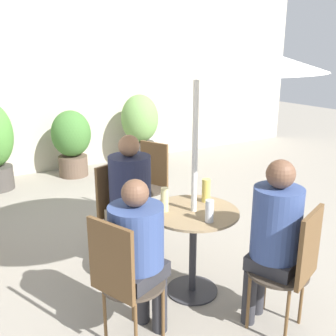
{
  "coord_description": "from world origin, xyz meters",
  "views": [
    {
      "loc": [
        -1.75,
        -2.32,
        1.95
      ],
      "look_at": [
        -0.11,
        0.45,
        0.98
      ],
      "focal_mm": 42.0,
      "sensor_mm": 36.0,
      "label": 1
    }
  ],
  "objects_px": {
    "bistro_chair_2": "(294,262)",
    "potted_plant_2": "(140,127)",
    "bistro_chair_3": "(150,178)",
    "seated_person_1": "(138,247)",
    "beer_glass_0": "(206,190)",
    "cafe_table_near": "(193,233)",
    "bistro_chair_0": "(119,206)",
    "beer_glass_1": "(165,199)",
    "bistro_chair_1": "(122,274)",
    "beer_glass_2": "(209,211)",
    "potted_plant_1": "(72,140)",
    "seated_person_0": "(132,192)",
    "umbrella": "(197,50)",
    "seated_person_2": "(274,231)"
  },
  "relations": [
    {
      "from": "bistro_chair_2",
      "to": "potted_plant_2",
      "type": "bearing_deg",
      "value": -125.28
    },
    {
      "from": "bistro_chair_3",
      "to": "seated_person_1",
      "type": "bearing_deg",
      "value": -54.83
    },
    {
      "from": "seated_person_1",
      "to": "beer_glass_0",
      "type": "distance_m",
      "value": 0.9
    },
    {
      "from": "cafe_table_near",
      "to": "beer_glass_0",
      "type": "xyz_separation_m",
      "value": [
        0.2,
        0.11,
        0.29
      ]
    },
    {
      "from": "bistro_chair_3",
      "to": "bistro_chair_0",
      "type": "bearing_deg",
      "value": -71.34
    },
    {
      "from": "bistro_chair_2",
      "to": "beer_glass_1",
      "type": "xyz_separation_m",
      "value": [
        -0.51,
        0.88,
        0.26
      ]
    },
    {
      "from": "bistro_chair_0",
      "to": "potted_plant_2",
      "type": "bearing_deg",
      "value": 37.89
    },
    {
      "from": "seated_person_1",
      "to": "potted_plant_2",
      "type": "distance_m",
      "value": 4.33
    },
    {
      "from": "bistro_chair_1",
      "to": "seated_person_1",
      "type": "distance_m",
      "value": 0.21
    },
    {
      "from": "cafe_table_near",
      "to": "bistro_chair_0",
      "type": "relative_size",
      "value": 0.76
    },
    {
      "from": "seated_person_1",
      "to": "beer_glass_2",
      "type": "relative_size",
      "value": 6.88
    },
    {
      "from": "beer_glass_1",
      "to": "beer_glass_2",
      "type": "xyz_separation_m",
      "value": [
        0.18,
        -0.34,
        -0.01
      ]
    },
    {
      "from": "bistro_chair_0",
      "to": "beer_glass_1",
      "type": "bearing_deg",
      "value": -102.38
    },
    {
      "from": "potted_plant_1",
      "to": "seated_person_0",
      "type": "bearing_deg",
      "value": -97.23
    },
    {
      "from": "cafe_table_near",
      "to": "beer_glass_2",
      "type": "distance_m",
      "value": 0.36
    },
    {
      "from": "bistro_chair_1",
      "to": "seated_person_0",
      "type": "xyz_separation_m",
      "value": [
        0.51,
        0.93,
        0.17
      ]
    },
    {
      "from": "beer_glass_1",
      "to": "beer_glass_2",
      "type": "height_order",
      "value": "beer_glass_1"
    },
    {
      "from": "bistro_chair_0",
      "to": "umbrella",
      "type": "distance_m",
      "value": 1.61
    },
    {
      "from": "bistro_chair_1",
      "to": "seated_person_1",
      "type": "height_order",
      "value": "seated_person_1"
    },
    {
      "from": "seated_person_0",
      "to": "seated_person_1",
      "type": "bearing_deg",
      "value": -134.93
    },
    {
      "from": "bistro_chair_3",
      "to": "potted_plant_2",
      "type": "bearing_deg",
      "value": 131.23
    },
    {
      "from": "potted_plant_1",
      "to": "cafe_table_near",
      "type": "bearing_deg",
      "value": -92.08
    },
    {
      "from": "bistro_chair_3",
      "to": "beer_glass_0",
      "type": "relative_size",
      "value": 4.84
    },
    {
      "from": "bistro_chair_0",
      "to": "beer_glass_1",
      "type": "relative_size",
      "value": 4.96
    },
    {
      "from": "bistro_chair_2",
      "to": "beer_glass_1",
      "type": "relative_size",
      "value": 4.96
    },
    {
      "from": "beer_glass_1",
      "to": "seated_person_1",
      "type": "bearing_deg",
      "value": -138.78
    },
    {
      "from": "cafe_table_near",
      "to": "beer_glass_2",
      "type": "bearing_deg",
      "value": -94.33
    },
    {
      "from": "beer_glass_0",
      "to": "beer_glass_2",
      "type": "xyz_separation_m",
      "value": [
        -0.22,
        -0.34,
        -0.01
      ]
    },
    {
      "from": "cafe_table_near",
      "to": "seated_person_2",
      "type": "xyz_separation_m",
      "value": [
        0.25,
        -0.62,
        0.21
      ]
    },
    {
      "from": "potted_plant_1",
      "to": "umbrella",
      "type": "distance_m",
      "value": 3.87
    },
    {
      "from": "bistro_chair_0",
      "to": "beer_glass_2",
      "type": "relative_size",
      "value": 5.63
    },
    {
      "from": "seated_person_0",
      "to": "potted_plant_1",
      "type": "distance_m",
      "value": 3.03
    },
    {
      "from": "bistro_chair_2",
      "to": "bistro_chair_0",
      "type": "bearing_deg",
      "value": -90.0
    },
    {
      "from": "bistro_chair_0",
      "to": "bistro_chair_2",
      "type": "distance_m",
      "value": 1.65
    },
    {
      "from": "bistro_chair_2",
      "to": "cafe_table_near",
      "type": "bearing_deg",
      "value": -90.0
    },
    {
      "from": "seated_person_2",
      "to": "potted_plant_2",
      "type": "xyz_separation_m",
      "value": [
        1.09,
        4.23,
        -0.06
      ]
    },
    {
      "from": "seated_person_1",
      "to": "beer_glass_2",
      "type": "bearing_deg",
      "value": -110.15
    },
    {
      "from": "bistro_chair_1",
      "to": "beer_glass_1",
      "type": "distance_m",
      "value": 0.75
    },
    {
      "from": "bistro_chair_2",
      "to": "potted_plant_1",
      "type": "bearing_deg",
      "value": -109.74
    },
    {
      "from": "bistro_chair_1",
      "to": "beer_glass_2",
      "type": "relative_size",
      "value": 5.63
    },
    {
      "from": "seated_person_0",
      "to": "potted_plant_2",
      "type": "relative_size",
      "value": 1.02
    },
    {
      "from": "bistro_chair_2",
      "to": "seated_person_2",
      "type": "bearing_deg",
      "value": -90.0
    },
    {
      "from": "umbrella",
      "to": "seated_person_2",
      "type": "bearing_deg",
      "value": -67.93
    },
    {
      "from": "potted_plant_2",
      "to": "umbrella",
      "type": "height_order",
      "value": "umbrella"
    },
    {
      "from": "cafe_table_near",
      "to": "beer_glass_2",
      "type": "height_order",
      "value": "beer_glass_2"
    },
    {
      "from": "beer_glass_0",
      "to": "bistro_chair_3",
      "type": "bearing_deg",
      "value": 84.24
    },
    {
      "from": "bistro_chair_3",
      "to": "cafe_table_near",
      "type": "bearing_deg",
      "value": -38.03
    },
    {
      "from": "bistro_chair_1",
      "to": "seated_person_0",
      "type": "distance_m",
      "value": 1.07
    },
    {
      "from": "seated_person_0",
      "to": "seated_person_2",
      "type": "distance_m",
      "value": 1.33
    },
    {
      "from": "beer_glass_0",
      "to": "potted_plant_2",
      "type": "height_order",
      "value": "potted_plant_2"
    }
  ]
}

